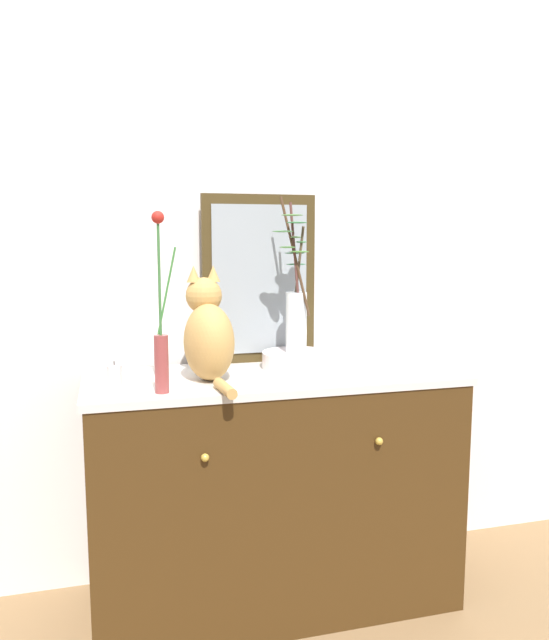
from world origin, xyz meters
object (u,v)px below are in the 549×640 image
sideboard (275,489)px  cat_sitting (208,334)px  bowl_porcelain (296,360)px  mirror_leaning (259,279)px  candle_pillar (115,380)px  vase_glass_clear (296,310)px  vase_slim_green (161,340)px

sideboard → cat_sitting: (-0.22, -0.02, 0.55)m
bowl_porcelain → mirror_leaning: bearing=124.1°
cat_sitting → candle_pillar: size_ratio=3.84×
mirror_leaning → candle_pillar: mirror_leaning is taller
sideboard → cat_sitting: 0.59m
vase_glass_clear → candle_pillar: bearing=-161.5°
cat_sitting → candle_pillar: 0.33m
bowl_porcelain → candle_pillar: candle_pillar is taller
vase_slim_green → mirror_leaning: bearing=43.8°
mirror_leaning → bowl_porcelain: 0.32m
vase_glass_clear → bowl_porcelain: bearing=53.5°
cat_sitting → vase_slim_green: bearing=-140.4°
mirror_leaning → vase_glass_clear: (0.09, -0.14, -0.10)m
cat_sitting → bowl_porcelain: cat_sitting is taller
vase_slim_green → candle_pillar: vase_slim_green is taller
cat_sitting → bowl_porcelain: size_ratio=1.60×
mirror_leaning → sideboard: bearing=-89.8°
bowl_porcelain → vase_glass_clear: 0.17m
mirror_leaning → candle_pillar: (-0.51, -0.35, -0.26)m
bowl_porcelain → vase_glass_clear: (-0.00, -0.00, 0.17)m
cat_sitting → vase_glass_clear: size_ratio=0.71×
vase_glass_clear → candle_pillar: size_ratio=5.43×
sideboard → vase_glass_clear: (0.09, 0.07, 0.61)m
cat_sitting → bowl_porcelain: (0.32, 0.09, -0.12)m
bowl_porcelain → candle_pillar: (-0.61, -0.21, 0.01)m
sideboard → vase_slim_green: 0.69m
cat_sitting → vase_glass_clear: vase_glass_clear is taller
sideboard → candle_pillar: 0.69m
mirror_leaning → cat_sitting: bearing=-133.6°
vase_slim_green → bowl_porcelain: size_ratio=2.23×
sideboard → candle_pillar: candle_pillar is taller
vase_slim_green → bowl_porcelain: (0.48, 0.22, -0.13)m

